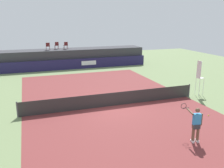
% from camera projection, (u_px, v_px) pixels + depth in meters
% --- Properties ---
extents(ground_plane, '(48.00, 48.00, 0.00)m').
position_uv_depth(ground_plane, '(101.00, 94.00, 19.75)').
color(ground_plane, '#6B7F51').
extents(court_inner, '(12.00, 22.00, 0.00)m').
position_uv_depth(court_inner, '(113.00, 106.00, 17.02)').
color(court_inner, maroon).
rests_on(court_inner, ground).
extents(sponsor_wall, '(18.00, 0.22, 1.20)m').
position_uv_depth(sponsor_wall, '(75.00, 64.00, 29.16)').
color(sponsor_wall, '#231E4C').
rests_on(sponsor_wall, ground).
extents(spectator_platform, '(18.00, 2.80, 2.20)m').
position_uv_depth(spectator_platform, '(72.00, 58.00, 30.67)').
color(spectator_platform, '#38383D').
rests_on(spectator_platform, ground).
extents(spectator_chair_far_left, '(0.46, 0.46, 0.89)m').
position_uv_depth(spectator_chair_far_left, '(48.00, 46.00, 29.03)').
color(spectator_chair_far_left, '#561919').
rests_on(spectator_chair_far_left, spectator_platform).
extents(spectator_chair_left, '(0.47, 0.47, 0.89)m').
position_uv_depth(spectator_chair_left, '(57.00, 45.00, 29.86)').
color(spectator_chair_left, '#561919').
rests_on(spectator_chair_left, spectator_platform).
extents(spectator_chair_center, '(0.47, 0.47, 0.89)m').
position_uv_depth(spectator_chair_center, '(66.00, 45.00, 29.97)').
color(spectator_chair_center, '#561919').
rests_on(spectator_chair_center, spectator_platform).
extents(umpire_chair, '(0.48, 0.48, 2.76)m').
position_uv_depth(umpire_chair, '(199.00, 76.00, 18.86)').
color(umpire_chair, white).
rests_on(umpire_chair, ground).
extents(tennis_net, '(12.40, 0.02, 0.95)m').
position_uv_depth(tennis_net, '(113.00, 99.00, 16.90)').
color(tennis_net, '#2D2D2D').
rests_on(tennis_net, ground).
extents(net_post_near, '(0.10, 0.10, 1.00)m').
position_uv_depth(net_post_near, '(17.00, 110.00, 14.90)').
color(net_post_near, '#4C4C51').
rests_on(net_post_near, ground).
extents(net_post_far, '(0.10, 0.10, 1.00)m').
position_uv_depth(net_post_far, '(189.00, 90.00, 18.88)').
color(net_post_far, '#4C4C51').
rests_on(net_post_far, ground).
extents(tennis_player, '(0.57, 1.21, 1.77)m').
position_uv_depth(tennis_player, '(196.00, 124.00, 11.82)').
color(tennis_player, white).
rests_on(tennis_player, court_inner).
extents(tennis_ball, '(0.07, 0.07, 0.07)m').
position_uv_depth(tennis_ball, '(208.00, 115.00, 15.23)').
color(tennis_ball, '#D8EA33').
rests_on(tennis_ball, court_inner).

